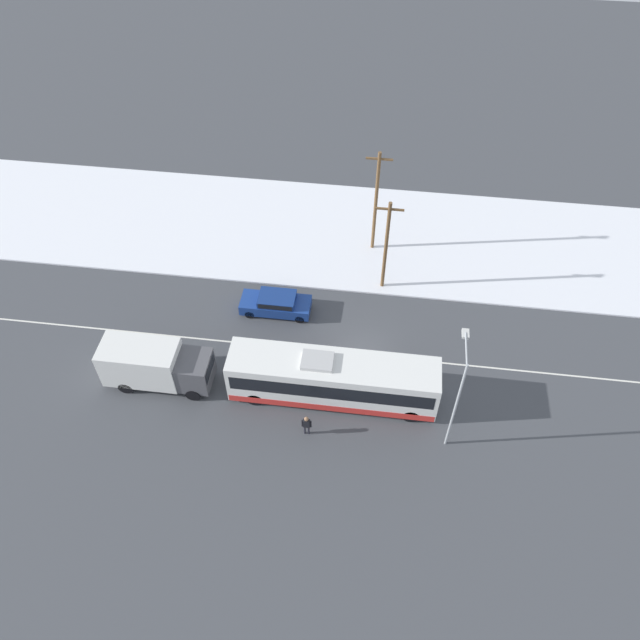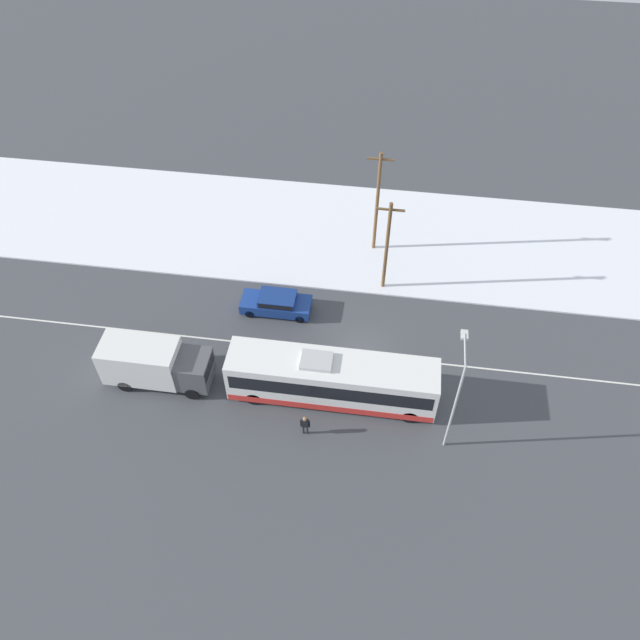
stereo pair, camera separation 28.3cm
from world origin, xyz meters
The scene contains 10 objects.
ground_plane centered at (0.00, 0.00, 0.00)m, with size 120.00×120.00×0.00m, color #424449.
snow_lot centered at (0.00, 11.53, 0.06)m, with size 80.00×12.06×0.12m.
lane_marking_center centered at (0.00, 0.00, 0.00)m, with size 60.00×0.12×0.00m.
city_bus centered at (-1.46, -3.37, 1.65)m, with size 12.18×2.57×3.37m.
box_truck centered at (-12.11, -3.63, 1.67)m, with size 6.49×2.30×3.03m.
sedan_car centered at (-5.99, 3.06, 0.80)m, with size 4.68×1.80×1.45m.
pedestrian_at_stop centered at (-2.63, -6.15, 0.99)m, with size 0.58×0.26×1.61m.
streetlamp centered at (5.26, -5.30, 4.58)m, with size 0.36×2.56×7.23m.
utility_pole_roadside centered at (0.92, 6.32, 3.82)m, with size 1.80×0.24×7.28m.
utility_pole_snowlot centered at (-0.05, 10.27, 4.30)m, with size 1.80×0.24×8.22m.
Camera 1 is at (0.55, -24.95, 30.96)m, focal length 35.00 mm.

